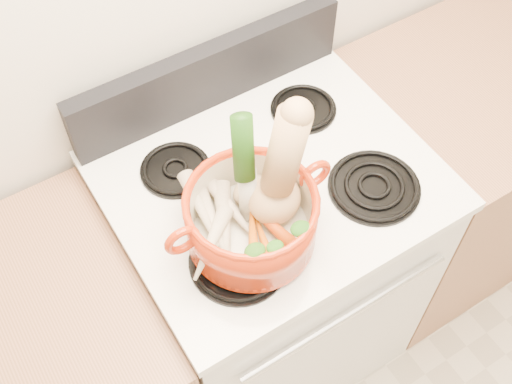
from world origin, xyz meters
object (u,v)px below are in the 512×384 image
dutch_oven (251,219)px  leek (248,170)px  stove_body (268,272)px  squash (281,169)px

dutch_oven → leek: leek is taller
stove_body → dutch_oven: bearing=-137.2°
stove_body → dutch_oven: (-0.14, -0.13, 0.58)m
squash → leek: squash is taller
stove_body → squash: bearing=-115.5°
stove_body → squash: 0.70m
dutch_oven → squash: squash is taller
dutch_oven → squash: bearing=7.6°
stove_body → leek: (-0.12, -0.08, 0.69)m
dutch_oven → squash: (0.08, 0.01, 0.11)m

